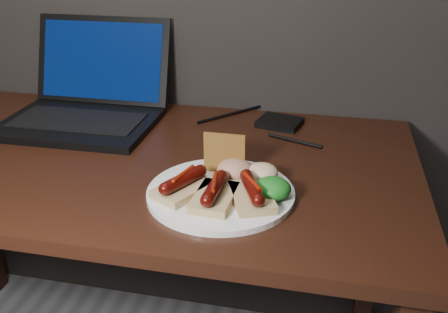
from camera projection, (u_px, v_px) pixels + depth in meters
name	position (u px, v px, depth m)	size (l,w,h in m)	color
desk	(110.00, 186.00, 1.18)	(1.40, 0.70, 0.75)	#33150C
laptop	(87.00, 100.00, 1.32)	(0.39, 0.36, 0.25)	black
hard_drive	(280.00, 122.00, 1.29)	(0.11, 0.09, 0.02)	black
desk_cables	(129.00, 126.00, 1.28)	(1.01, 0.42, 0.01)	black
plate	(221.00, 193.00, 0.96)	(0.29, 0.29, 0.01)	white
bread_sausage_left	(184.00, 185.00, 0.94)	(0.12, 0.13, 0.04)	#DBC780
bread_sausage_center	(214.00, 193.00, 0.91)	(0.08, 0.12, 0.04)	#DBC780
bread_sausage_right	(252.00, 193.00, 0.92)	(0.11, 0.13, 0.04)	#DBC780
crispbread	(224.00, 153.00, 1.01)	(0.09, 0.01, 0.09)	olive
salad_greens	(272.00, 188.00, 0.93)	(0.07, 0.07, 0.04)	#115914
salsa_mound	(235.00, 169.00, 1.00)	(0.07, 0.07, 0.04)	maroon
coleslaw_mound	(262.00, 173.00, 0.99)	(0.06, 0.06, 0.04)	silver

